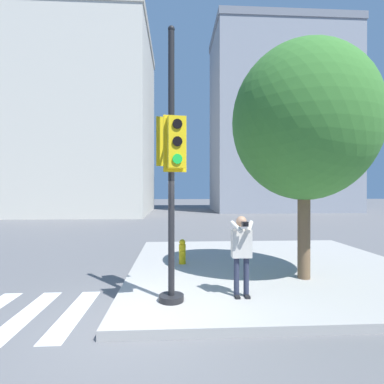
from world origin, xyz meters
name	(u,v)px	position (x,y,z in m)	size (l,w,h in m)	color
ground_plane	(134,327)	(0.00, 0.00, 0.00)	(160.00, 160.00, 0.00)	#5B5B5E
sidewalk_corner	(270,267)	(3.50, 3.50, 0.08)	(8.00, 8.00, 0.17)	#9E9B96
traffic_signal_pole	(171,164)	(0.62, 0.69, 2.83)	(0.60, 1.42, 5.35)	black
person_photographer	(242,248)	(2.05, 0.86, 1.15)	(0.50, 0.53, 1.63)	black
street_tree	(304,122)	(3.86, 2.03, 4.00)	(3.50, 3.50, 5.77)	brown
fire_hydrant	(182,252)	(0.92, 3.67, 0.53)	(0.20, 0.26, 0.72)	yellow
building_left	(87,123)	(-8.39, 26.50, 9.33)	(13.08, 13.91, 18.64)	beige
building_right	(280,121)	(12.95, 29.27, 10.53)	(15.63, 8.92, 21.03)	gray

